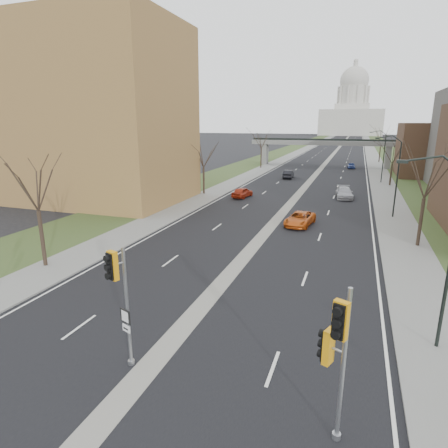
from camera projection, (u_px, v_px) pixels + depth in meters
The scene contains 27 objects.
ground at pixel (145, 372), 15.61m from camera, with size 700.00×700.00×0.00m, color black.
road_surface at pixel (338, 148), 152.09m from camera, with size 20.00×600.00×0.01m, color black.
median_strip at pixel (338, 148), 152.10m from camera, with size 1.20×600.00×0.02m, color gray.
sidewalk_right at pixel (370, 149), 148.22m from camera, with size 4.00×600.00×0.12m, color gray.
sidewalk_left at pixel (309, 147), 155.94m from camera, with size 4.00×600.00×0.12m, color gray.
grass_verge_right at pixel (386, 149), 146.30m from camera, with size 8.00×600.00×0.10m, color #344821.
grass_verge_left at pixel (294, 147), 157.87m from camera, with size 8.00×600.00×0.10m, color #344821.
apartment_building at pixel (86, 115), 48.38m from camera, with size 25.00×16.00×22.00m, color olive.
commercial_block_far at pixel (438, 150), 70.92m from camera, with size 14.00×14.00×10.00m, color #463220.
pedestrian_bridge at pixel (324, 146), 87.13m from camera, with size 34.00×3.00×6.45m.
capitol at pixel (352, 112), 301.89m from camera, with size 48.00×42.00×55.75m.
streetlight_near at pixel (439, 199), 15.72m from camera, with size 2.61×0.20×8.70m.
streetlight_mid at pixel (392, 153), 39.37m from camera, with size 2.61×0.20×8.70m.
streetlight_far at pixel (380, 142), 63.03m from camera, with size 2.61×0.20×8.70m.
tree_left_a at pixel (34, 175), 25.33m from camera, with size 7.20×7.20×9.40m.
tree_left_b at pixel (203, 151), 52.73m from camera, with size 6.75×6.75×8.81m.
tree_left_c at pixel (262, 137), 83.46m from camera, with size 7.65×7.65×9.99m.
tree_right_a at pixel (428, 167), 29.71m from camera, with size 7.20×7.20×9.40m.
tree_right_b at pixel (394, 150), 59.95m from camera, with size 6.30×6.30×8.22m.
tree_right_c at pixel (382, 135), 96.03m from camera, with size 7.65×7.65×9.99m.
signal_pole_median at pixel (119, 287), 14.93m from camera, with size 0.74×0.89×5.32m.
signal_pole_right at pixel (336, 344), 11.40m from camera, with size 0.90×1.23×5.41m.
car_left_near at pixel (242, 192), 51.88m from camera, with size 1.71×4.25×1.45m, color maroon.
car_left_far at pixel (288, 174), 69.83m from camera, with size 1.60×4.57×1.51m, color black.
car_right_near at pixel (300, 219), 37.74m from camera, with size 2.26×4.90×1.36m, color #C35314.
car_right_mid at pixel (344, 193), 51.40m from camera, with size 2.10×5.17×1.50m, color #A3A4AA.
car_right_far at pixel (351, 165), 84.78m from camera, with size 1.57×3.90×1.33m, color navy.
Camera 1 is at (7.61, -11.57, 10.07)m, focal length 30.00 mm.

